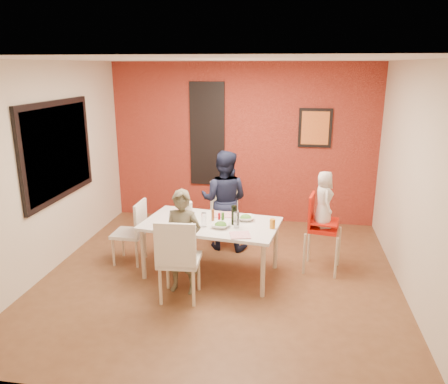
% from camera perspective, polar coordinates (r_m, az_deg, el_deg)
% --- Properties ---
extents(ground, '(4.50, 4.50, 0.00)m').
position_cam_1_polar(ground, '(5.78, -0.49, -10.87)').
color(ground, brown).
rests_on(ground, ground).
extents(ceiling, '(4.50, 4.50, 0.02)m').
position_cam_1_polar(ceiling, '(5.15, -0.56, 16.96)').
color(ceiling, white).
rests_on(ceiling, wall_back).
extents(wall_back, '(4.50, 0.02, 2.70)m').
position_cam_1_polar(wall_back, '(7.49, 2.41, 6.33)').
color(wall_back, beige).
rests_on(wall_back, ground).
extents(wall_front, '(4.50, 0.02, 2.70)m').
position_cam_1_polar(wall_front, '(3.22, -7.36, -7.38)').
color(wall_front, beige).
rests_on(wall_front, ground).
extents(wall_left, '(0.02, 4.50, 2.70)m').
position_cam_1_polar(wall_left, '(6.09, -21.88, 2.88)').
color(wall_left, beige).
rests_on(wall_left, ground).
extents(wall_right, '(0.02, 4.50, 2.70)m').
position_cam_1_polar(wall_right, '(5.41, 23.68, 1.11)').
color(wall_right, beige).
rests_on(wall_right, ground).
extents(brick_accent_wall, '(4.50, 0.02, 2.70)m').
position_cam_1_polar(brick_accent_wall, '(7.47, 2.39, 6.30)').
color(brick_accent_wall, maroon).
rests_on(brick_accent_wall, ground).
extents(picture_window_frame, '(0.05, 1.70, 1.30)m').
position_cam_1_polar(picture_window_frame, '(6.21, -20.91, 5.10)').
color(picture_window_frame, black).
rests_on(picture_window_frame, wall_left).
extents(picture_window_pane, '(0.02, 1.55, 1.15)m').
position_cam_1_polar(picture_window_pane, '(6.20, -20.79, 5.10)').
color(picture_window_pane, black).
rests_on(picture_window_pane, wall_left).
extents(glassblock_strip, '(0.55, 0.03, 1.70)m').
position_cam_1_polar(glassblock_strip, '(7.52, -2.19, 7.53)').
color(glassblock_strip, silver).
rests_on(glassblock_strip, wall_back).
extents(glassblock_surround, '(0.60, 0.03, 1.76)m').
position_cam_1_polar(glassblock_surround, '(7.52, -2.20, 7.53)').
color(glassblock_surround, black).
rests_on(glassblock_surround, wall_back).
extents(art_print_frame, '(0.54, 0.03, 0.64)m').
position_cam_1_polar(art_print_frame, '(7.36, 11.82, 8.19)').
color(art_print_frame, black).
rests_on(art_print_frame, wall_back).
extents(art_print_canvas, '(0.44, 0.01, 0.54)m').
position_cam_1_polar(art_print_canvas, '(7.34, 11.82, 8.18)').
color(art_print_canvas, orange).
rests_on(art_print_canvas, wall_back).
extents(dining_table, '(1.81, 1.17, 0.71)m').
position_cam_1_polar(dining_table, '(5.60, -1.72, -4.60)').
color(dining_table, silver).
rests_on(dining_table, ground).
extents(chair_near, '(0.49, 0.49, 1.00)m').
position_cam_1_polar(chair_near, '(5.00, -6.06, -8.38)').
color(chair_near, silver).
rests_on(chair_near, ground).
extents(chair_far, '(0.54, 0.54, 0.93)m').
position_cam_1_polar(chair_far, '(6.67, 0.14, -2.25)').
color(chair_far, white).
rests_on(chair_far, ground).
extents(chair_left, '(0.41, 0.41, 0.88)m').
position_cam_1_polar(chair_left, '(6.09, -11.69, -4.73)').
color(chair_left, silver).
rests_on(chair_left, ground).
extents(high_chair, '(0.50, 0.50, 1.03)m').
position_cam_1_polar(high_chair, '(5.85, 12.41, -4.27)').
color(high_chair, red).
rests_on(high_chair, ground).
extents(child_near, '(0.49, 0.34, 1.26)m').
position_cam_1_polar(child_near, '(5.19, -5.42, -6.52)').
color(child_near, brown).
rests_on(child_near, ground).
extents(child_far, '(0.77, 0.63, 1.48)m').
position_cam_1_polar(child_far, '(6.38, 0.02, -1.08)').
color(child_far, black).
rests_on(child_far, ground).
extents(toddler, '(0.31, 0.40, 0.74)m').
position_cam_1_polar(toddler, '(5.73, 12.91, -0.96)').
color(toddler, beige).
rests_on(toddler, high_chair).
extents(plate_near_left, '(0.26, 0.26, 0.01)m').
position_cam_1_polar(plate_near_left, '(5.40, -7.12, -4.72)').
color(plate_near_left, white).
rests_on(plate_near_left, dining_table).
extents(plate_far_mid, '(0.28, 0.28, 0.01)m').
position_cam_1_polar(plate_far_mid, '(5.83, -0.17, -2.99)').
color(plate_far_mid, white).
rests_on(plate_far_mid, dining_table).
extents(plate_near_right, '(0.28, 0.28, 0.01)m').
position_cam_1_polar(plate_near_right, '(5.16, 2.12, -5.64)').
color(plate_near_right, white).
rests_on(plate_near_right, dining_table).
extents(plate_far_left, '(0.24, 0.24, 0.01)m').
position_cam_1_polar(plate_far_left, '(5.99, -5.73, -2.56)').
color(plate_far_left, white).
rests_on(plate_far_left, dining_table).
extents(salad_bowl_a, '(0.26, 0.26, 0.06)m').
position_cam_1_polar(salad_bowl_a, '(5.40, -0.44, -4.37)').
color(salad_bowl_a, white).
rests_on(salad_bowl_a, dining_table).
extents(salad_bowl_b, '(0.26, 0.26, 0.05)m').
position_cam_1_polar(salad_bowl_b, '(5.66, 2.86, -3.42)').
color(salad_bowl_b, white).
rests_on(salad_bowl_b, dining_table).
extents(wine_bottle, '(0.07, 0.07, 0.25)m').
position_cam_1_polar(wine_bottle, '(5.47, 1.30, -3.02)').
color(wine_bottle, black).
rests_on(wine_bottle, dining_table).
extents(wine_glass_a, '(0.06, 0.06, 0.18)m').
position_cam_1_polar(wine_glass_a, '(5.41, -2.64, -3.64)').
color(wine_glass_a, white).
rests_on(wine_glass_a, dining_table).
extents(wine_glass_b, '(0.07, 0.07, 0.20)m').
position_cam_1_polar(wine_glass_b, '(5.36, 1.65, -3.68)').
color(wine_glass_b, silver).
rests_on(wine_glass_b, dining_table).
extents(paper_towel_roll, '(0.12, 0.12, 0.28)m').
position_cam_1_polar(paper_towel_roll, '(5.53, -4.79, -2.70)').
color(paper_towel_roll, white).
rests_on(paper_towel_roll, dining_table).
extents(condiment_red, '(0.03, 0.03, 0.13)m').
position_cam_1_polar(condiment_red, '(5.54, -0.64, -3.40)').
color(condiment_red, red).
rests_on(condiment_red, dining_table).
extents(condiment_green, '(0.04, 0.04, 0.15)m').
position_cam_1_polar(condiment_green, '(5.50, -0.16, -3.46)').
color(condiment_green, '#397326').
rests_on(condiment_green, dining_table).
extents(condiment_brown, '(0.04, 0.04, 0.15)m').
position_cam_1_polar(condiment_brown, '(5.61, -1.47, -3.03)').
color(condiment_brown, brown).
rests_on(condiment_brown, dining_table).
extents(sippy_cup, '(0.07, 0.07, 0.12)m').
position_cam_1_polar(sippy_cup, '(5.39, 6.34, -4.14)').
color(sippy_cup, orange).
rests_on(sippy_cup, dining_table).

